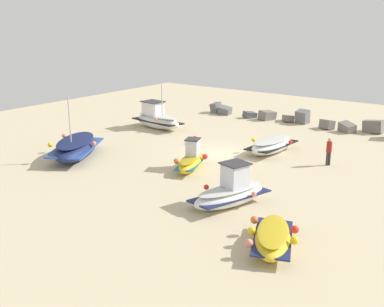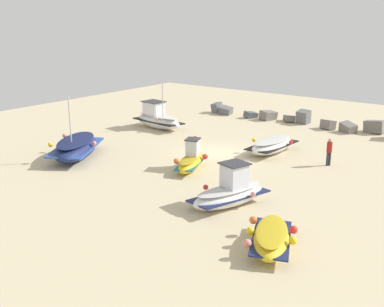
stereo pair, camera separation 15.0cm
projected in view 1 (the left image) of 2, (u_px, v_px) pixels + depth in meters
name	position (u px, v px, depth m)	size (l,w,h in m)	color
ground_plane	(220.00, 153.00, 30.72)	(48.62, 48.62, 0.00)	beige
fishing_boat_0	(76.00, 147.00, 29.64)	(4.56, 5.57, 4.14)	navy
fishing_boat_1	(230.00, 193.00, 22.18)	(2.70, 4.35, 2.09)	white
fishing_boat_2	(273.00, 237.00, 18.12)	(2.68, 3.77, 0.83)	gold
fishing_boat_3	(157.00, 119.00, 37.45)	(4.67, 2.24, 3.59)	white
fishing_boat_4	(272.00, 145.00, 30.82)	(2.26, 4.25, 1.00)	white
fishing_boat_5	(191.00, 161.00, 27.41)	(2.29, 3.58, 1.79)	gold
person_walking	(329.00, 150.00, 28.04)	(0.32, 0.32, 1.67)	#2D2D38
breakwater_rocks	(306.00, 120.00, 38.65)	(16.75, 2.42, 1.31)	slate
mooring_buoy_0	(195.00, 139.00, 33.03)	(0.37, 0.37, 0.55)	#3F3F42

